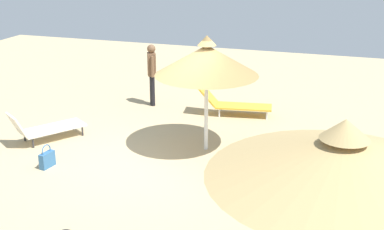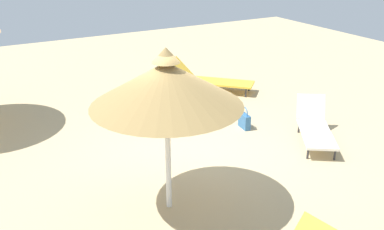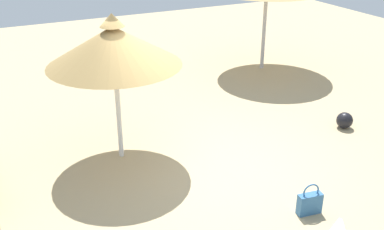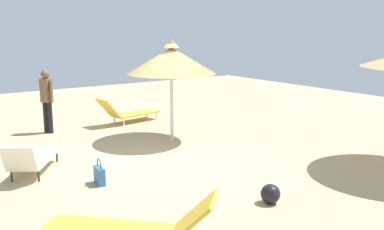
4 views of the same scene
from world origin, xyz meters
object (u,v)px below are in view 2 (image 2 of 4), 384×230
lounge_chair_center (315,126)px  beach_ball (121,102)px  parasol_umbrella_far_left (166,84)px  handbag (244,120)px  lounge_chair_near_left (209,78)px

lounge_chair_center → beach_ball: (3.78, 2.87, -0.16)m
parasol_umbrella_far_left → handbag: size_ratio=5.12×
parasol_umbrella_far_left → beach_ball: bearing=-11.5°
lounge_chair_center → handbag: lounge_chair_center is taller
lounge_chair_center → parasol_umbrella_far_left: bearing=100.4°
parasol_umbrella_far_left → lounge_chair_near_left: bearing=-37.9°
lounge_chair_near_left → handbag: 2.70m
parasol_umbrella_far_left → lounge_chair_center: size_ratio=1.47×
lounge_chair_center → beach_ball: size_ratio=5.31×
parasol_umbrella_far_left → beach_ball: size_ratio=7.80×
parasol_umbrella_far_left → handbag: parasol_umbrella_far_left is taller
parasol_umbrella_far_left → lounge_chair_near_left: 6.05m
parasol_umbrella_far_left → handbag: bearing=-55.8°
parasol_umbrella_far_left → lounge_chair_center: bearing=-79.6°
beach_ball → lounge_chair_near_left: bearing=-87.9°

